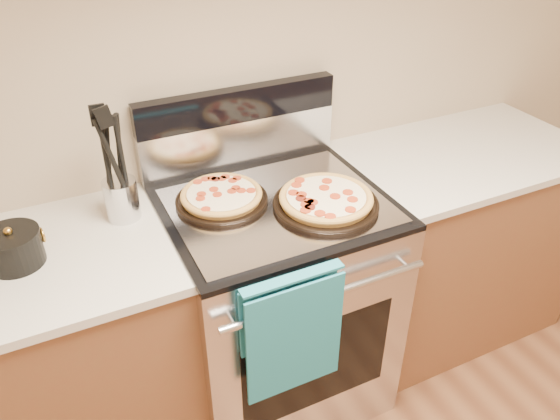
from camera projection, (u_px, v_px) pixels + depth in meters
name	position (u px, v px, depth m)	size (l,w,h in m)	color
wall_back	(231.00, 49.00, 1.89)	(4.00, 4.00, 0.00)	tan
range_body	(275.00, 304.00, 2.12)	(0.76, 0.68, 0.90)	#B7B7BC
oven_window	(317.00, 365.00, 1.87)	(0.56, 0.01, 0.40)	black
cooktop	(275.00, 204.00, 1.87)	(0.76, 0.68, 0.02)	black
backsplash_lower	(239.00, 142.00, 2.05)	(0.76, 0.06, 0.18)	silver
backsplash_upper	(238.00, 105.00, 1.97)	(0.76, 0.06, 0.12)	black
oven_handle	(328.00, 295.00, 1.65)	(0.03, 0.03, 0.70)	silver
dish_towel	(292.00, 331.00, 1.66)	(0.32, 0.05, 0.42)	teal
foil_sheet	(278.00, 205.00, 1.84)	(0.70, 0.55, 0.01)	gray
cabinet_left	(35.00, 379.00, 1.83)	(1.00, 0.62, 0.88)	brown
cabinet_right	(448.00, 243.00, 2.47)	(1.00, 0.62, 0.88)	brown
countertop_right	(467.00, 154.00, 2.22)	(1.02, 0.64, 0.03)	beige
pepperoni_pizza_back	(222.00, 197.00, 1.84)	(0.31, 0.31, 0.04)	#AB7534
pepperoni_pizza_front	(326.00, 200.00, 1.82)	(0.35, 0.35, 0.05)	#AB7534
utensil_crock	(122.00, 199.00, 1.77)	(0.11, 0.11, 0.14)	silver
saucepan	(14.00, 250.00, 1.58)	(0.16, 0.16, 0.10)	black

